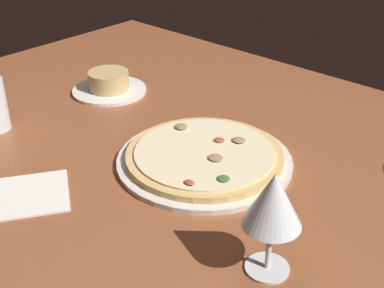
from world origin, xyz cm
name	(u,v)px	position (x,y,z in cm)	size (l,w,h in cm)	color
dining_table	(181,161)	(0.00, 0.00, 2.00)	(150.00, 110.00, 4.00)	brown
pizza_main	(203,158)	(6.02, -0.34, 5.21)	(33.17, 33.17, 3.33)	silver
ramekin_on_saucer	(109,84)	(-33.01, 9.56, 6.03)	(17.95, 17.95, 5.24)	silver
wine_glass_near	(273,203)	(31.51, -15.88, 15.44)	(8.20, 8.20, 16.01)	silver
paper_menu	(5,198)	(-11.39, -31.62, 4.15)	(12.91, 21.13, 0.30)	white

